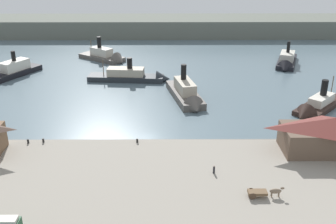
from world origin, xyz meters
The scene contains 16 objects.
ground_plane centered at (0.00, 0.00, 0.00)m, with size 320.00×320.00×0.00m, color slate.
quay_promenade centered at (0.00, -22.00, 0.60)m, with size 110.00×36.00×1.20m, color gray.
seawall_edge centered at (0.00, -3.60, 0.50)m, with size 110.00×0.80×1.00m, color slate.
ferry_shed_west_terminal centered at (37.25, -8.94, 4.90)m, with size 19.90×8.96×7.29m.
horse_cart centered at (20.10, -24.97, 2.12)m, with size 6.02×1.66×1.87m.
pedestrian_walking_east centered at (12.69, -17.47, 1.92)m, with size 0.39×0.39×1.58m.
mooring_post_west centered at (-22.25, -4.91, 1.65)m, with size 0.44×0.44×0.90m, color black.
mooring_post_center_east centered at (-25.38, -5.24, 1.65)m, with size 0.44×0.44×0.90m, color black.
mooring_post_center_west centered at (-2.25, -5.06, 1.65)m, with size 0.44×0.44×0.90m, color black.
ferry_outer_harbor centered at (-6.05, 40.10, 1.48)m, with size 26.27×7.41×9.09m.
ferry_mid_harbor centered at (46.78, 56.73, 1.44)m, with size 12.54×21.73×10.01m.
ferry_moored_east centered at (-46.87, 44.44, 1.72)m, with size 14.58×19.92×9.95m.
ferry_departing_north centered at (-18.06, 63.77, 1.40)m, with size 19.66×17.01×10.78m.
ferry_approaching_east centered at (9.71, 22.27, 1.73)m, with size 10.68×23.47×11.13m.
ferry_moored_west centered at (42.72, 14.85, 1.12)m, with size 19.41×20.00×9.73m.
far_headland centered at (0.00, 110.00, 4.00)m, with size 180.00×24.00×8.00m, color #60665B.
Camera 1 is at (3.88, -81.00, 40.32)m, focal length 42.78 mm.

